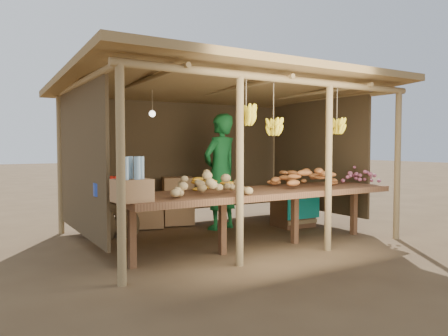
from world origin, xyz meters
TOP-DOWN VIEW (x-y plane):
  - ground at (0.00, 0.00)m, footprint 60.00×60.00m
  - stall_structure at (0.01, 0.04)m, footprint 4.70×3.50m
  - counter at (0.00, -0.95)m, footprint 3.90×1.05m
  - potato_heap at (-0.96, -1.10)m, footprint 1.10×0.73m
  - sweet_potato_heap at (0.86, -0.89)m, footprint 1.16×0.86m
  - onion_heap at (1.90, -0.92)m, footprint 0.78×0.59m
  - banana_pile at (-0.53, -0.58)m, footprint 0.66×0.54m
  - tomato_basin at (-1.90, -0.55)m, footprint 0.44×0.44m
  - bottle_box at (-1.90, -1.25)m, footprint 0.40×0.33m
  - vendor at (0.25, 0.53)m, footprint 0.80×0.63m
  - tarp_crate at (1.44, 0.09)m, footprint 0.69×0.60m
  - carton_stack at (-0.40, 1.20)m, footprint 1.17×0.54m
  - burlap_sacks at (-1.47, 0.74)m, footprint 0.76×0.40m

SIDE VIEW (x-z plane):
  - ground at x=0.00m, z-range 0.00..0.00m
  - burlap_sacks at x=-1.47m, z-range -0.03..0.50m
  - tarp_crate at x=1.44m, z-range -0.07..0.72m
  - carton_stack at x=-0.40m, z-range -0.05..0.77m
  - counter at x=0.00m, z-range 0.34..1.14m
  - tomato_basin at x=-1.90m, z-range 0.78..1.01m
  - vendor at x=0.25m, z-range 0.00..1.92m
  - banana_pile at x=-0.53m, z-range 0.80..1.15m
  - onion_heap at x=1.90m, z-range 0.80..1.15m
  - sweet_potato_heap at x=0.86m, z-range 0.80..1.16m
  - bottle_box at x=-1.90m, z-range 0.74..1.22m
  - potato_heap at x=-0.96m, z-range 0.80..1.17m
  - stall_structure at x=0.01m, z-range 0.71..3.14m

